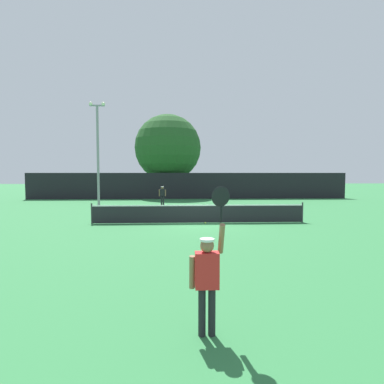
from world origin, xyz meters
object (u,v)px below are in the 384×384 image
(player_receiving, at_px, (162,194))
(large_tree, at_px, (168,148))
(parked_car_near, at_px, (159,188))
(parked_car_mid, at_px, (199,188))
(light_pole, at_px, (98,148))
(player_serving, at_px, (208,272))
(tennis_ball, at_px, (205,223))

(player_receiving, bearing_deg, large_tree, -90.96)
(parked_car_near, height_order, parked_car_mid, same)
(light_pole, xyz_separation_m, parked_car_near, (3.42, 16.25, -3.68))
(large_tree, height_order, parked_car_mid, large_tree)
(parked_car_mid, bearing_deg, player_serving, -85.14)
(player_serving, height_order, parked_car_mid, player_serving)
(large_tree, bearing_deg, player_serving, -86.98)
(parked_car_mid, bearing_deg, light_pole, -110.52)
(player_serving, distance_m, light_pole, 20.01)
(light_pole, distance_m, parked_car_near, 17.01)
(tennis_ball, height_order, parked_car_mid, parked_car_mid)
(tennis_ball, bearing_deg, large_tree, 97.70)
(player_serving, height_order, tennis_ball, player_serving)
(large_tree, bearing_deg, light_pole, -112.92)
(light_pole, xyz_separation_m, parked_car_mid, (8.46, 15.31, -3.68))
(player_serving, bearing_deg, light_pole, 108.80)
(player_serving, bearing_deg, tennis_ball, 85.22)
(player_serving, relative_size, large_tree, 0.27)
(tennis_ball, xyz_separation_m, parked_car_mid, (1.16, 22.68, 0.74))
(tennis_ball, xyz_separation_m, large_tree, (-2.52, 18.66, 5.33))
(tennis_ball, relative_size, parked_car_mid, 0.02)
(parked_car_mid, bearing_deg, tennis_ball, -84.53)
(light_pole, relative_size, parked_car_near, 1.80)
(player_serving, distance_m, parked_car_mid, 34.04)
(player_serving, relative_size, parked_car_mid, 0.55)
(player_receiving, xyz_separation_m, parked_car_near, (-1.20, 14.35, -0.15))
(parked_car_near, bearing_deg, player_serving, -89.70)
(player_serving, xyz_separation_m, large_tree, (-1.58, 29.96, 4.32))
(player_receiving, bearing_deg, tennis_ball, 106.13)
(player_serving, relative_size, light_pole, 0.31)
(player_receiving, bearing_deg, player_serving, 94.82)
(light_pole, bearing_deg, player_receiving, 22.37)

